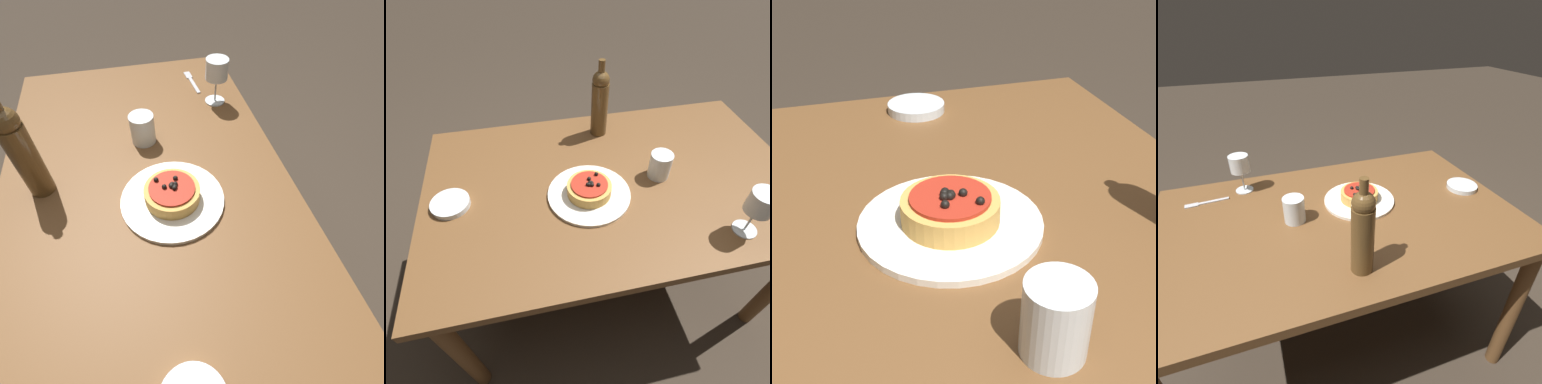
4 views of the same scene
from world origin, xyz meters
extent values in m
cube|color=brown|center=(0.00, 0.00, 0.73)|extent=(1.41, 0.87, 0.03)
cylinder|color=brown|center=(0.65, 0.38, 0.36)|extent=(0.06, 0.06, 0.71)
cylinder|color=brown|center=(0.65, -0.38, 0.36)|extent=(0.06, 0.06, 0.71)
cylinder|color=white|center=(0.11, 0.07, 0.76)|extent=(0.30, 0.30, 0.01)
cylinder|color=gold|center=(0.11, 0.07, 0.78)|extent=(0.16, 0.16, 0.04)
cylinder|color=#A82819|center=(0.11, 0.07, 0.80)|extent=(0.13, 0.13, 0.01)
sphere|color=black|center=(0.11, 0.08, 0.81)|extent=(0.01, 0.01, 0.01)
sphere|color=black|center=(0.08, 0.08, 0.81)|extent=(0.01, 0.01, 0.01)
sphere|color=black|center=(0.10, 0.07, 0.81)|extent=(0.01, 0.01, 0.01)
sphere|color=black|center=(0.11, 0.06, 0.81)|extent=(0.01, 0.01, 0.01)
sphere|color=black|center=(0.08, 0.03, 0.81)|extent=(0.01, 0.01, 0.01)
sphere|color=black|center=(0.11, 0.05, 0.81)|extent=(0.01, 0.01, 0.01)
sphere|color=black|center=(0.12, 0.07, 0.81)|extent=(0.01, 0.01, 0.01)
sphere|color=black|center=(0.11, 0.07, 0.81)|extent=(0.01, 0.01, 0.01)
sphere|color=black|center=(0.12, 0.07, 0.81)|extent=(0.01, 0.01, 0.01)
cylinder|color=silver|center=(-0.17, 0.02, 0.80)|extent=(0.08, 0.08, 0.10)
cylinder|color=silver|center=(0.59, 0.01, 0.76)|extent=(0.13, 0.13, 0.02)
camera|label=1|loc=(0.65, 0.00, 1.43)|focal=28.00mm
camera|label=2|loc=(0.30, 0.77, 1.54)|focal=28.00mm
camera|label=3|loc=(-0.57, 0.25, 1.24)|focal=50.00mm
camera|label=4|loc=(-0.28, -0.93, 1.44)|focal=28.00mm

